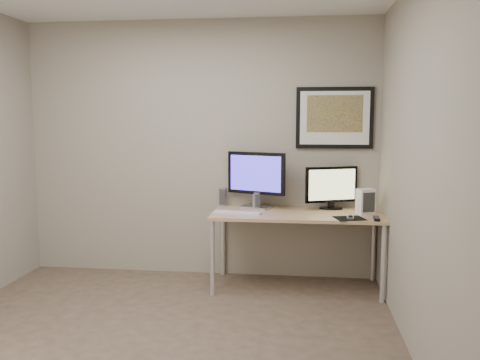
% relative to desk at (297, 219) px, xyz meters
% --- Properties ---
extents(floor, '(3.60, 3.60, 0.00)m').
position_rel_desk_xyz_m(floor, '(-1.00, -1.35, -0.66)').
color(floor, '#493D2D').
rests_on(floor, ground).
extents(room, '(3.60, 3.60, 3.60)m').
position_rel_desk_xyz_m(room, '(-1.00, -0.90, 0.98)').
color(room, white).
rests_on(room, ground).
extents(desk, '(1.60, 0.70, 0.73)m').
position_rel_desk_xyz_m(desk, '(0.00, 0.00, 0.00)').
color(desk, '#A97B52').
rests_on(desk, floor).
extents(framed_art, '(0.75, 0.04, 0.60)m').
position_rel_desk_xyz_m(framed_art, '(0.35, 0.33, 0.96)').
color(framed_art, black).
rests_on(framed_art, room).
extents(monitor_large, '(0.58, 0.28, 0.56)m').
position_rel_desk_xyz_m(monitor_large, '(-0.41, 0.19, 0.37)').
color(monitor_large, '#ADACB1').
rests_on(monitor_large, desk).
extents(monitor_tv, '(0.51, 0.23, 0.42)m').
position_rel_desk_xyz_m(monitor_tv, '(0.33, 0.22, 0.29)').
color(monitor_tv, black).
rests_on(monitor_tv, desk).
extents(speaker_left, '(0.08, 0.08, 0.19)m').
position_rel_desk_xyz_m(speaker_left, '(-0.75, 0.28, 0.16)').
color(speaker_left, '#ADACB1').
rests_on(speaker_left, desk).
extents(speaker_right, '(0.08, 0.08, 0.16)m').
position_rel_desk_xyz_m(speaker_right, '(-0.40, 0.15, 0.15)').
color(speaker_right, '#ADACB1').
rests_on(speaker_right, desk).
extents(keyboard, '(0.48, 0.20, 0.02)m').
position_rel_desk_xyz_m(keyboard, '(-0.56, -0.11, 0.07)').
color(keyboard, silver).
rests_on(keyboard, desk).
extents(mousepad, '(0.30, 0.28, 0.00)m').
position_rel_desk_xyz_m(mousepad, '(0.47, -0.23, 0.07)').
color(mousepad, black).
rests_on(mousepad, desk).
extents(mouse, '(0.06, 0.10, 0.03)m').
position_rel_desk_xyz_m(mouse, '(0.47, -0.24, 0.09)').
color(mouse, black).
rests_on(mouse, mousepad).
extents(remote, '(0.06, 0.19, 0.02)m').
position_rel_desk_xyz_m(remote, '(0.70, -0.25, 0.08)').
color(remote, black).
rests_on(remote, desk).
extents(fan_unit, '(0.18, 0.16, 0.23)m').
position_rel_desk_xyz_m(fan_unit, '(0.63, 0.02, 0.18)').
color(fan_unit, white).
rests_on(fan_unit, desk).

